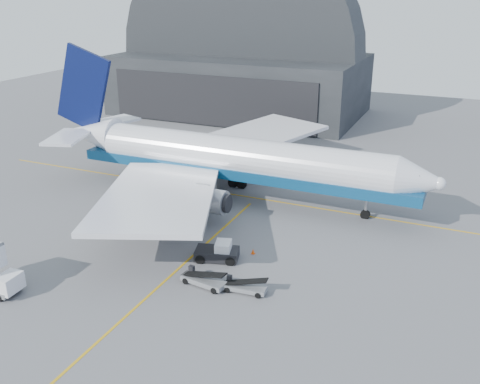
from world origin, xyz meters
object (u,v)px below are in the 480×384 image
at_px(belt_loader_b, 244,287).
at_px(pushback_tug, 218,252).
at_px(belt_loader_a, 204,280).
at_px(airliner, 226,158).

bearing_deg(belt_loader_b, pushback_tug, 131.12).
bearing_deg(belt_loader_b, belt_loader_a, -178.52).
bearing_deg(belt_loader_a, pushback_tug, 108.52).
bearing_deg(airliner, pushback_tug, -67.64).
height_order(airliner, belt_loader_b, airliner).
height_order(airliner, pushback_tug, airliner).
xyz_separation_m(pushback_tug, belt_loader_b, (4.75, -4.50, -0.25)).
distance_m(airliner, belt_loader_b, 23.76).
xyz_separation_m(belt_loader_a, belt_loader_b, (3.82, 0.46, -0.05)).
bearing_deg(pushback_tug, belt_loader_a, -95.62).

